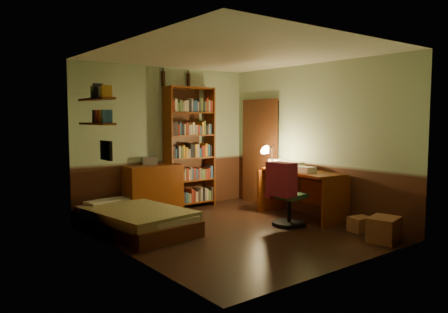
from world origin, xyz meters
TOP-DOWN VIEW (x-y plane):
  - floor at (0.00, 0.00)m, footprint 3.50×4.00m
  - ceiling at (0.00, 0.00)m, footprint 3.50×4.00m
  - wall_back at (0.00, 2.01)m, footprint 3.50×0.02m
  - wall_left at (-1.76, 0.00)m, footprint 0.02×4.00m
  - wall_right at (1.76, 0.00)m, footprint 0.02×4.00m
  - wall_front at (0.00, -2.01)m, footprint 3.50×0.02m
  - doorway at (1.72, 1.30)m, footprint 0.06×0.90m
  - door_trim at (1.69, 1.30)m, footprint 0.02×0.98m
  - bed at (-1.15, 0.97)m, footprint 1.23×2.06m
  - dresser at (-0.40, 1.76)m, footprint 0.99×0.52m
  - mini_stereo at (-0.39, 1.89)m, footprint 0.30×0.27m
  - bookshelf at (0.43, 1.85)m, footprint 0.98×0.36m
  - bottle_left at (-0.05, 1.96)m, footprint 0.08×0.08m
  - bottle_right at (0.49, 1.96)m, footprint 0.09×0.09m
  - desk at (1.44, -0.01)m, footprint 0.78×1.55m
  - paper_stack at (1.56, 0.66)m, footprint 0.32×0.38m
  - desk_lamp at (1.41, 0.67)m, footprint 0.18×0.18m
  - office_chair at (0.90, -0.25)m, footprint 0.52×0.47m
  - red_jacket at (0.66, -0.16)m, footprint 0.40×0.50m
  - wall_shelf_lower at (-1.64, 1.10)m, footprint 0.20×0.90m
  - wall_shelf_upper at (-1.64, 1.10)m, footprint 0.20×0.90m
  - framed_picture at (-1.72, 0.60)m, footprint 0.04×0.32m
  - cardboard_box_a at (1.27, -1.68)m, footprint 0.52×0.46m
  - cardboard_box_b at (1.47, -1.16)m, footprint 0.35×0.31m

SIDE VIEW (x-z plane):
  - floor at x=0.00m, z-range -0.02..0.00m
  - cardboard_box_b at x=1.47m, z-range 0.00..0.22m
  - cardboard_box_a at x=1.27m, z-range 0.00..0.34m
  - bed at x=-1.15m, z-range 0.00..0.59m
  - desk at x=1.44m, z-range 0.00..0.80m
  - dresser at x=-0.40m, z-range 0.00..0.87m
  - office_chair at x=0.90m, z-range 0.00..0.97m
  - paper_stack at x=1.56m, z-range 0.80..0.93m
  - mini_stereo at x=-0.39m, z-range 0.87..1.00m
  - doorway at x=1.72m, z-range 0.00..2.00m
  - door_trim at x=1.69m, z-range -0.04..2.04m
  - desk_lamp at x=1.41m, z-range 0.80..1.37m
  - bookshelf at x=0.43m, z-range 0.00..2.25m
  - red_jacket at x=0.66m, z-range 0.97..1.48m
  - framed_picture at x=-1.72m, z-range 1.12..1.38m
  - wall_back at x=0.00m, z-range 0.00..2.60m
  - wall_left at x=-1.76m, z-range 0.00..2.60m
  - wall_right at x=1.76m, z-range 0.00..2.60m
  - wall_front at x=0.00m, z-range 0.00..2.60m
  - wall_shelf_lower at x=-1.64m, z-range 1.59..1.61m
  - wall_shelf_upper at x=-1.64m, z-range 1.94..1.96m
  - bottle_right at x=0.49m, z-range 2.25..2.51m
  - bottle_left at x=-0.05m, z-range 2.25..2.51m
  - ceiling at x=0.00m, z-range 2.60..2.62m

